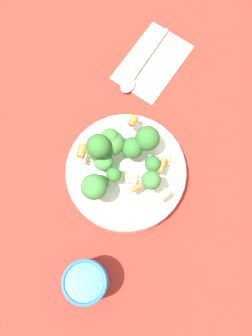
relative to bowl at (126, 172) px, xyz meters
The scene contains 6 objects.
ground_plane 0.02m from the bowl, ahead, with size 3.00×3.00×0.00m, color #B72D23.
bowl is the anchor object (origin of this frame).
pasta_salad 0.07m from the bowl, 85.61° to the right, with size 0.17×0.18×0.09m.
cup 0.21m from the bowl, 20.76° to the left, with size 0.07×0.07×0.09m.
napkin 0.25m from the bowl, 153.51° to the right, with size 0.17×0.12×0.01m.
spoon 0.21m from the bowl, 146.68° to the right, with size 0.17×0.04×0.01m.
Camera 1 is at (0.14, 0.11, 0.73)m, focal length 42.00 mm.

